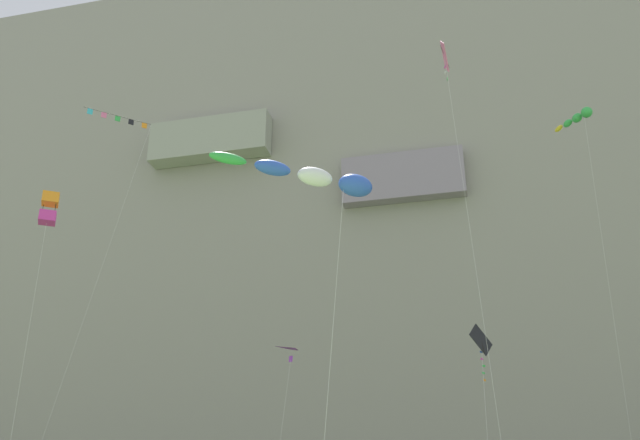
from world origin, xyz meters
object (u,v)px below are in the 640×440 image
Objects in this scene: kite_box_high_center at (49,209)px; kite_diamond_far_left at (481,346)px; kite_banner_upper_left at (113,145)px; kite_windsock_upper_mid at (319,178)px; kite_diamond_high_right at (446,67)px; kite_windsock_mid_right at (578,118)px; kite_delta_mid_center at (294,360)px.

kite_diamond_far_left is at bearing 14.41° from kite_box_high_center.
kite_banner_upper_left reaches higher than kite_diamond_far_left.
kite_box_high_center reaches higher than kite_windsock_upper_mid.
kite_diamond_high_right is (24.52, 2.98, 8.52)m from kite_box_high_center.
kite_box_high_center is 26.13m from kite_diamond_high_right.
kite_windsock_mid_right is at bearing 23.59° from kite_box_high_center.
kite_diamond_far_left is at bearing 70.87° from kite_windsock_upper_mid.
kite_windsock_mid_right reaches higher than kite_box_high_center.
kite_delta_mid_center is (16.01, -1.04, -18.81)m from kite_banner_upper_left.
kite_banner_upper_left is at bearing 171.64° from kite_diamond_far_left.
kite_windsock_mid_right is 15.12m from kite_diamond_high_right.
kite_windsock_upper_mid is at bearing -109.13° from kite_diamond_far_left.
kite_delta_mid_center is at bearing -165.69° from kite_windsock_mid_right.
kite_delta_mid_center is (13.12, 9.49, -7.93)m from kite_box_high_center.
kite_banner_upper_left is 15.42m from kite_box_high_center.
kite_windsock_mid_right is at bearing 6.57° from kite_banner_upper_left.
kite_diamond_high_right reaches higher than kite_windsock_upper_mid.
kite_diamond_high_right is at bearing -128.18° from kite_windsock_mid_right.
kite_windsock_upper_mid is (22.28, -20.36, -16.03)m from kite_banner_upper_left.
kite_box_high_center is at bearing -165.59° from kite_diamond_far_left.
kite_banner_upper_left is at bearing 105.35° from kite_box_high_center.
kite_diamond_high_right is at bearing -29.70° from kite_delta_mid_center.
kite_box_high_center is at bearing -156.41° from kite_windsock_mid_right.
kite_delta_mid_center is (-11.40, 6.50, -16.45)m from kite_diamond_high_right.
kite_banner_upper_left reaches higher than kite_delta_mid_center.
kite_delta_mid_center is at bearing 35.87° from kite_box_high_center.
kite_diamond_far_left is at bearing -8.36° from kite_banner_upper_left.
kite_windsock_upper_mid is 0.74× the size of kite_box_high_center.
kite_diamond_high_right is at bearing -15.39° from kite_banner_upper_left.
kite_box_high_center is (-25.02, -6.43, 8.42)m from kite_diamond_far_left.
kite_banner_upper_left is 24.73m from kite_delta_mid_center.
kite_windsock_upper_mid is 19.42m from kite_diamond_high_right.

